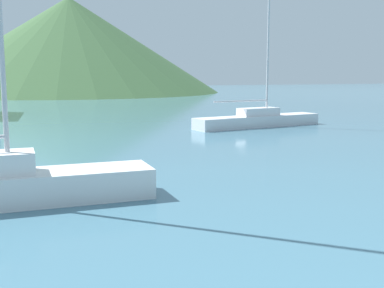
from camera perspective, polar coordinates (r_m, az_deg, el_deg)
name	(u,v)px	position (r m, az deg, el deg)	size (l,w,h in m)	color
sailboat_inner	(258,118)	(28.83, 7.85, 3.02)	(8.49, 2.83, 10.94)	silver
hill_central	(70,45)	(83.76, -14.25, 11.28)	(49.16, 49.16, 15.51)	#3D6038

